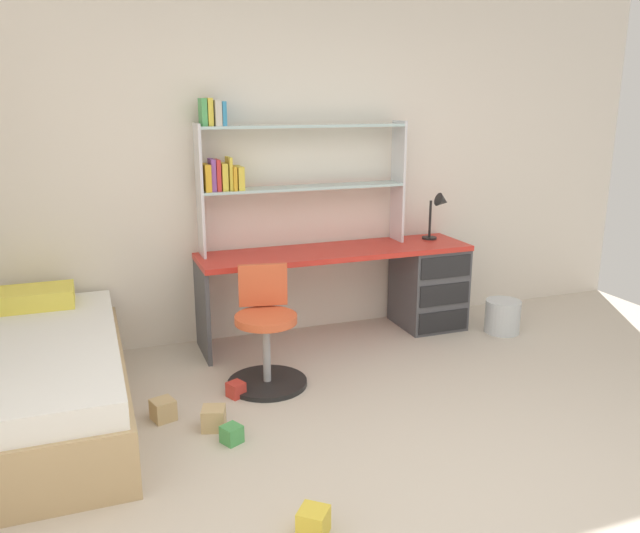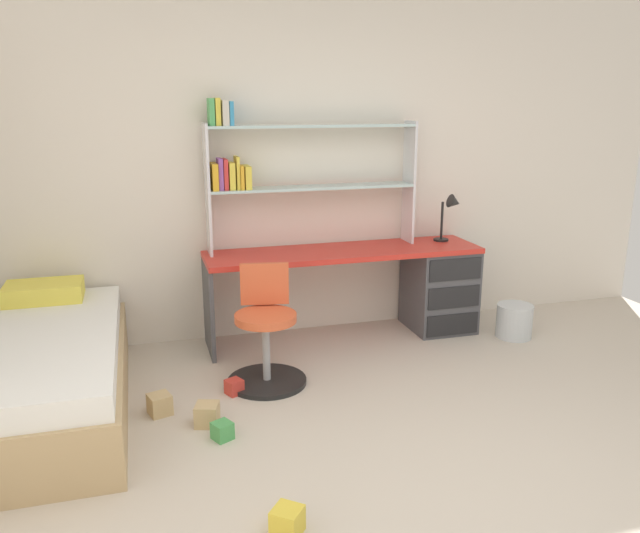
# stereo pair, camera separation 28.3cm
# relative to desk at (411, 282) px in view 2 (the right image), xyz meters

# --- Properties ---
(ground_plane) EXTENTS (6.04, 6.13, 0.02)m
(ground_plane) POSITION_rel_desk_xyz_m (-0.71, -2.28, -0.42)
(ground_plane) COLOR beige
(room_shell) EXTENTS (6.04, 6.13, 2.80)m
(room_shell) POSITION_rel_desk_xyz_m (-1.99, -0.99, 0.99)
(room_shell) COLOR silver
(room_shell) RESTS_ON ground_plane
(desk) EXTENTS (2.11, 0.53, 0.71)m
(desk) POSITION_rel_desk_xyz_m (0.00, 0.00, 0.00)
(desk) COLOR red
(desk) RESTS_ON ground_plane
(bookshelf_hutch) EXTENTS (1.59, 0.22, 1.12)m
(bookshelf_hutch) POSITION_rel_desk_xyz_m (-1.00, 0.15, 0.95)
(bookshelf_hutch) COLOR silver
(bookshelf_hutch) RESTS_ON desk
(desk_lamp) EXTENTS (0.20, 0.17, 0.38)m
(desk_lamp) POSITION_rel_desk_xyz_m (0.35, 0.05, 0.56)
(desk_lamp) COLOR black
(desk_lamp) RESTS_ON desk
(swivel_chair) EXTENTS (0.52, 0.52, 0.77)m
(swivel_chair) POSITION_rel_desk_xyz_m (-1.31, -0.63, -0.10)
(swivel_chair) COLOR black
(swivel_chair) RESTS_ON ground_plane
(bed_platform) EXTENTS (1.02, 1.92, 0.61)m
(bed_platform) POSITION_rel_desk_xyz_m (-2.70, -0.68, -0.16)
(bed_platform) COLOR tan
(bed_platform) RESTS_ON ground_plane
(waste_bin) EXTENTS (0.28, 0.28, 0.26)m
(waste_bin) POSITION_rel_desk_xyz_m (0.73, -0.36, -0.27)
(waste_bin) COLOR silver
(waste_bin) RESTS_ON ground_plane
(toy_block_natural_0) EXTENTS (0.15, 0.15, 0.12)m
(toy_block_natural_0) POSITION_rel_desk_xyz_m (-2.01, -0.90, -0.34)
(toy_block_natural_0) COLOR tan
(toy_block_natural_0) RESTS_ON ground_plane
(toy_block_green_1) EXTENTS (0.13, 0.13, 0.10)m
(toy_block_green_1) POSITION_rel_desk_xyz_m (-1.69, -1.29, -0.36)
(toy_block_green_1) COLOR #479E51
(toy_block_green_1) RESTS_ON ground_plane
(toy_block_red_3) EXTENTS (0.13, 0.13, 0.10)m
(toy_block_red_3) POSITION_rel_desk_xyz_m (-1.54, -0.76, -0.36)
(toy_block_red_3) COLOR red
(toy_block_red_3) RESTS_ON ground_plane
(toy_block_yellow_4) EXTENTS (0.17, 0.17, 0.12)m
(toy_block_yellow_4) POSITION_rel_desk_xyz_m (-1.53, -2.16, -0.35)
(toy_block_yellow_4) COLOR gold
(toy_block_yellow_4) RESTS_ON ground_plane
(toy_block_natural_5) EXTENTS (0.16, 0.16, 0.13)m
(toy_block_natural_5) POSITION_rel_desk_xyz_m (-1.75, -1.11, -0.34)
(toy_block_natural_5) COLOR tan
(toy_block_natural_5) RESTS_ON ground_plane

